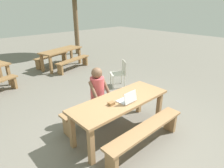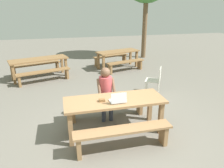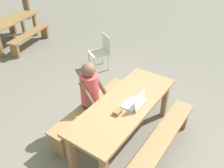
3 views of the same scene
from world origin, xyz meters
name	(u,v)px [view 2 (image 2 of 3)]	position (x,y,z in m)	size (l,w,h in m)	color
ground_plane	(114,131)	(0.00, 0.00, 0.00)	(30.00, 30.00, 0.00)	slate
picnic_table_front	(114,104)	(0.00, 0.00, 0.66)	(2.10, 0.77, 0.77)	#9E754C
bench_near	(123,134)	(0.00, -0.66, 0.35)	(1.88, 0.30, 0.46)	#9E754C
bench_far	(108,104)	(0.00, 0.66, 0.35)	(1.88, 0.30, 0.46)	#9E754C
laptop	(118,100)	(0.03, -0.15, 0.83)	(0.32, 0.27, 0.23)	silver
small_pouch	(102,100)	(-0.27, -0.04, 0.80)	(0.12, 0.09, 0.06)	olive
person_seated	(106,89)	(-0.05, 0.62, 0.76)	(0.41, 0.41, 1.28)	#333847
plastic_chair	(155,80)	(1.78, 1.78, 0.46)	(0.60, 0.60, 0.85)	silver
picnic_table_mid	(118,54)	(1.43, 4.90, 0.64)	(2.00, 1.18, 0.76)	olive
bench_mid_south	(126,64)	(1.60, 4.29, 0.33)	(1.71, 0.75, 0.44)	olive
bench_mid_north	(111,58)	(1.26, 5.50, 0.33)	(1.71, 0.75, 0.44)	olive
picnic_table_rear	(39,62)	(-1.83, 4.28, 0.64)	(2.21, 1.28, 0.75)	olive
bench_rear_south	(44,74)	(-1.65, 3.70, 0.33)	(1.90, 0.83, 0.43)	olive
bench_rear_north	(36,66)	(-2.00, 4.85, 0.33)	(1.90, 0.83, 0.43)	olive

